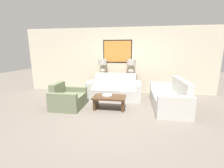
{
  "coord_description": "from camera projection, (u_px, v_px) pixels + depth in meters",
  "views": [
    {
      "loc": [
        0.71,
        -3.82,
        1.68
      ],
      "look_at": [
        -0.0,
        0.92,
        0.65
      ],
      "focal_mm": 24.0,
      "sensor_mm": 36.0,
      "label": 1
    }
  ],
  "objects": [
    {
      "name": "ground_plane",
      "position": [
        107.0,
        114.0,
        4.15
      ],
      "size": [
        20.0,
        20.0,
        0.0
      ],
      "primitive_type": "plane",
      "color": "slate"
    },
    {
      "name": "back_wall",
      "position": [
        118.0,
        60.0,
        6.25
      ],
      "size": [
        7.92,
        0.12,
        2.65
      ],
      "color": "beige",
      "rests_on": "ground_plane"
    },
    {
      "name": "console_table",
      "position": [
        117.0,
        84.0,
        6.18
      ],
      "size": [
        1.62,
        0.39,
        0.8
      ],
      "color": "brown",
      "rests_on": "ground_plane"
    },
    {
      "name": "table_lamp_left",
      "position": [
        103.0,
        65.0,
        6.1
      ],
      "size": [
        0.35,
        0.35,
        0.59
      ],
      "color": "silver",
      "rests_on": "console_table"
    },
    {
      "name": "table_lamp_right",
      "position": [
        131.0,
        65.0,
        5.93
      ],
      "size": [
        0.35,
        0.35,
        0.59
      ],
      "color": "silver",
      "rests_on": "console_table"
    },
    {
      "name": "couch_by_back_wall",
      "position": [
        114.0,
        90.0,
        5.54
      ],
      "size": [
        1.92,
        0.89,
        0.88
      ],
      "color": "silver",
      "rests_on": "ground_plane"
    },
    {
      "name": "couch_by_side",
      "position": [
        170.0,
        98.0,
        4.57
      ],
      "size": [
        0.89,
        1.92,
        0.88
      ],
      "color": "silver",
      "rests_on": "ground_plane"
    },
    {
      "name": "coffee_table",
      "position": [
        109.0,
        100.0,
        4.47
      ],
      "size": [
        0.96,
        0.57,
        0.38
      ],
      "color": "#4C331E",
      "rests_on": "ground_plane"
    },
    {
      "name": "decorative_bowl",
      "position": [
        107.0,
        95.0,
        4.48
      ],
      "size": [
        0.3,
        0.3,
        0.04
      ],
      "color": "beige",
      "rests_on": "coffee_table"
    },
    {
      "name": "armchair_near_back_wall",
      "position": [
        68.0,
        99.0,
        4.59
      ],
      "size": [
        0.87,
        0.96,
        0.76
      ],
      "color": "#707A5B",
      "rests_on": "ground_plane"
    }
  ]
}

